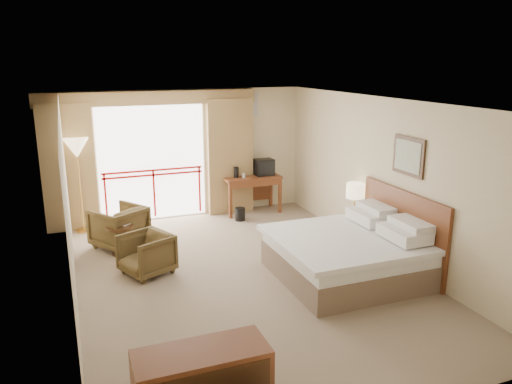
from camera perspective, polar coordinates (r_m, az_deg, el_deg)
name	(u,v)px	position (r m, az deg, el deg)	size (l,w,h in m)	color
floor	(245,276)	(7.96, -1.22, -9.53)	(7.00, 7.00, 0.00)	#806D56
ceiling	(244,102)	(7.27, -1.34, 10.22)	(7.00, 7.00, 0.00)	white
wall_back	(189,153)	(10.78, -7.62, 4.40)	(5.00, 5.00, 0.00)	beige
wall_front	(381,290)	(4.56, 14.09, -10.81)	(5.00, 5.00, 0.00)	beige
wall_left	(68,210)	(7.09, -20.66, -1.98)	(7.00, 7.00, 0.00)	beige
wall_right	(385,179)	(8.65, 14.51, 1.44)	(7.00, 7.00, 0.00)	beige
balcony_door	(152,163)	(10.64, -11.76, 3.25)	(2.40, 2.40, 0.00)	white
balcony_railing	(154,181)	(10.70, -11.63, 1.20)	(2.09, 0.03, 1.02)	#B7110F
curtain_left	(68,168)	(10.37, -20.67, 2.59)	(1.00, 0.26, 2.50)	olive
curtain_right	(229,156)	(10.89, -3.05, 4.07)	(1.00, 0.26, 2.50)	olive
valance	(150,98)	(10.36, -12.06, 10.48)	(4.40, 0.22, 0.28)	olive
hvac_vent	(247,104)	(10.99, -1.07, 9.99)	(0.50, 0.04, 0.50)	silver
bed	(349,254)	(7.92, 10.58, -6.96)	(2.13, 2.06, 0.97)	brown
headboard	(402,230)	(8.35, 16.34, -4.17)	(0.06, 2.10, 1.30)	#5B2813
framed_art	(408,156)	(8.06, 17.02, 3.94)	(0.04, 0.72, 0.60)	#311C0D
nightstand	(355,230)	(9.35, 11.21, -4.26)	(0.37, 0.45, 0.54)	#5B2813
table_lamp	(355,191)	(9.19, 11.28, 0.09)	(0.33, 0.33, 0.58)	tan
phone	(358,216)	(9.11, 11.54, -2.72)	(0.20, 0.16, 0.09)	black
desk	(251,184)	(11.02, -0.63, 0.97)	(1.25, 0.61, 0.82)	#5B2813
tv	(264,167)	(10.99, 0.94, 2.85)	(0.40, 0.32, 0.36)	black
coffee_maker	(236,172)	(10.79, -2.28, 2.26)	(0.11, 0.11, 0.23)	black
cup	(244,175)	(10.81, -1.43, 1.91)	(0.07, 0.07, 0.10)	white
wastebasket	(240,214)	(10.53, -1.83, -2.54)	(0.22, 0.22, 0.27)	black
armchair_far	(120,247)	(9.45, -15.25, -6.04)	(0.81, 0.83, 0.76)	#433319
armchair_near	(147,273)	(8.22, -12.30, -9.07)	(0.70, 0.72, 0.66)	#433319
side_table	(120,235)	(8.98, -15.24, -4.77)	(0.47, 0.47, 0.51)	#311C0D
book	(120,226)	(8.92, -15.31, -3.76)	(0.16, 0.21, 0.02)	white
floor_lamp	(77,152)	(10.10, -19.81, 4.35)	(0.47, 0.47, 1.86)	tan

